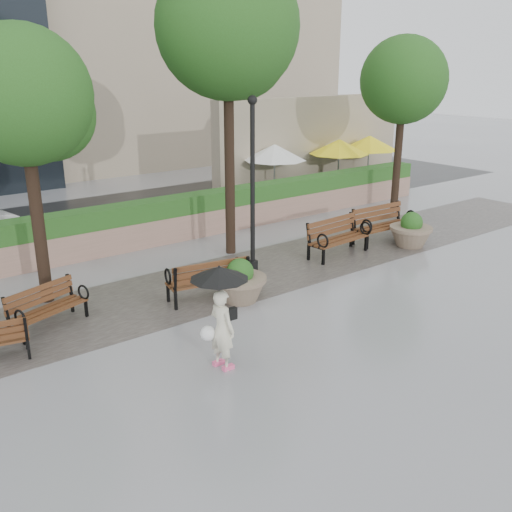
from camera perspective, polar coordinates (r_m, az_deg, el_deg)
ground at (r=12.36m, az=4.44°, el=-6.49°), size 100.00×100.00×0.00m
cobble_strip at (r=14.54m, az=-3.43°, el=-2.51°), size 28.00×3.20×0.01m
hedge_wall at (r=17.65m, az=-10.78°, el=3.23°), size 24.00×0.80×1.35m
cafe_wall at (r=25.21m, az=5.65°, el=11.08°), size 10.00×0.60×4.00m
cafe_hedge at (r=23.56m, az=8.28°, el=6.64°), size 8.00×0.50×0.90m
asphalt_street at (r=21.36m, az=-15.57°, el=3.69°), size 40.00×7.00×0.00m
bench_1 at (r=12.69m, az=-20.01°, el=-5.64°), size 1.76×1.17×0.88m
bench_2 at (r=13.36m, az=-4.82°, el=-3.14°), size 1.97×1.06×1.00m
bench_3 at (r=16.55m, az=8.18°, el=1.10°), size 2.04×0.94×1.06m
bench_4 at (r=18.12m, az=12.55°, el=2.40°), size 2.09×0.90×1.10m
planter_left at (r=13.20m, az=-1.59°, el=-2.87°), size 1.23×1.23×1.03m
planter_right at (r=17.84m, az=15.21°, el=2.24°), size 1.27×1.27×1.06m
lamppost at (r=14.63m, az=-0.34°, el=5.88°), size 0.28×0.28×4.54m
tree_0 at (r=13.34m, az=-21.73°, el=14.14°), size 3.09×2.93×6.09m
tree_1 at (r=16.10m, az=-2.54°, el=21.35°), size 3.82×3.78×8.08m
tree_2 at (r=21.89m, az=14.63°, el=16.33°), size 3.22×3.08×6.28m
patio_umb_white at (r=22.62m, az=1.87°, el=10.29°), size 2.50×2.50×2.30m
patio_umb_yellow_a at (r=24.44m, az=8.31°, el=10.72°), size 2.50×2.50×2.30m
patio_umb_yellow_b at (r=25.95m, az=11.27°, el=11.01°), size 2.50×2.50×2.30m
pedestrian at (r=10.08m, az=-3.55°, el=-5.16°), size 1.04×1.04×1.92m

